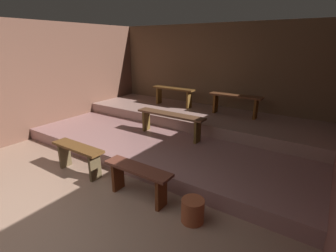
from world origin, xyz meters
name	(u,v)px	position (x,y,z in m)	size (l,w,h in m)	color
ground	(152,159)	(0.00, 2.62, -0.04)	(6.44, 6.04, 0.08)	#997762
wall_back	(214,75)	(0.00, 5.27, 1.25)	(6.44, 0.06, 2.50)	brown
wall_left	(54,78)	(-2.85, 2.62, 1.25)	(0.06, 6.04, 2.50)	brown
platform_lower	(178,137)	(0.00, 3.55, 0.12)	(5.64, 3.40, 0.23)	#9A6C6A
platform_middle	(197,117)	(0.00, 4.42, 0.35)	(5.64, 1.64, 0.23)	gray
bench_floor_left	(78,153)	(-0.63, 1.49, 0.35)	(1.01, 0.25, 0.47)	brown
bench_floor_right	(138,176)	(0.63, 1.49, 0.35)	(1.01, 0.25, 0.47)	brown
bench_lower_center	(170,119)	(0.00, 3.23, 0.60)	(1.48, 0.25, 0.47)	brown
bench_middle_left	(173,92)	(-0.82, 4.63, 0.82)	(1.17, 0.25, 0.47)	#553517
bench_middle_right	(235,100)	(0.82, 4.63, 0.82)	(1.17, 0.25, 0.47)	#58311C
pail_floor	(193,210)	(1.48, 1.49, 0.15)	(0.28, 0.28, 0.29)	#9E4C2D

